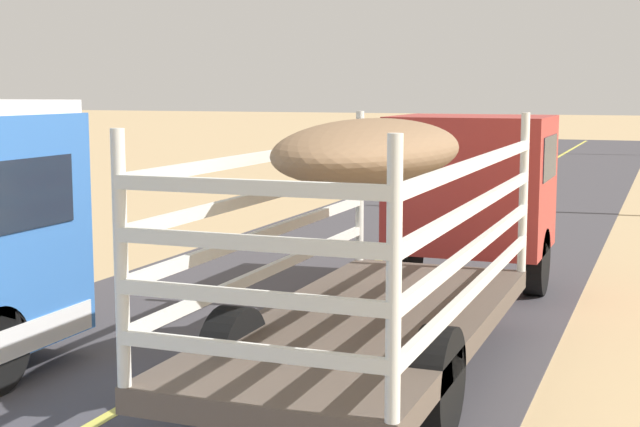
% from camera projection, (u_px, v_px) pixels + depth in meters
% --- Properties ---
extents(livestock_truck, '(2.53, 9.70, 3.02)m').
position_uv_depth(livestock_truck, '(440.00, 199.00, 13.21)').
color(livestock_truck, '#B2332D').
rests_on(livestock_truck, road_surface).
extents(car_far, '(1.80, 4.40, 1.46)m').
position_uv_depth(car_far, '(479.00, 153.00, 38.67)').
color(car_far, '#8C7259').
rests_on(car_far, road_surface).
extents(boulder_far_horizon, '(1.79, 1.34, 1.34)m').
position_uv_depth(boulder_far_horizon, '(19.00, 154.00, 38.03)').
color(boulder_far_horizon, '#84705B').
rests_on(boulder_far_horizon, ground).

